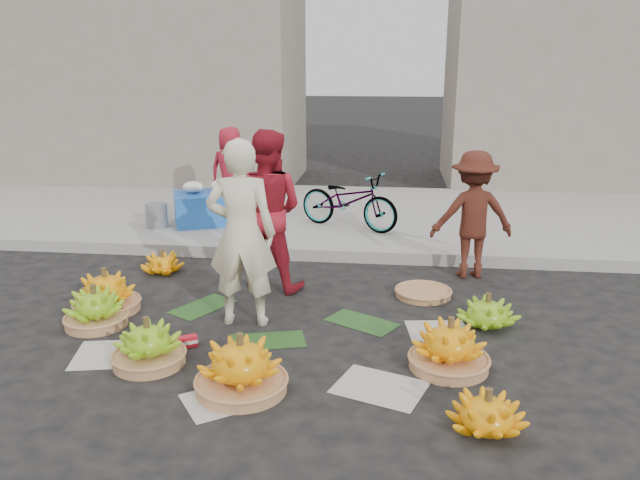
# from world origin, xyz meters

# --- Properties ---
(ground) EXTENTS (80.00, 80.00, 0.00)m
(ground) POSITION_xyz_m (0.00, 0.00, 0.00)
(ground) COLOR black
(ground) RESTS_ON ground
(curb) EXTENTS (40.00, 0.25, 0.15)m
(curb) POSITION_xyz_m (0.00, 2.20, 0.07)
(curb) COLOR gray
(curb) RESTS_ON ground
(sidewalk) EXTENTS (40.00, 4.00, 0.12)m
(sidewalk) POSITION_xyz_m (0.00, 4.30, 0.06)
(sidewalk) COLOR gray
(sidewalk) RESTS_ON ground
(building_left) EXTENTS (6.00, 3.00, 4.00)m
(building_left) POSITION_xyz_m (-4.00, 7.20, 2.00)
(building_left) COLOR gray
(building_left) RESTS_ON sidewalk
(building_right) EXTENTS (5.00, 3.00, 5.00)m
(building_right) POSITION_xyz_m (4.50, 7.70, 2.50)
(building_right) COLOR gray
(building_right) RESTS_ON sidewalk
(newspaper_scatter) EXTENTS (3.20, 1.80, 0.00)m
(newspaper_scatter) POSITION_xyz_m (0.00, -0.80, 0.00)
(newspaper_scatter) COLOR beige
(newspaper_scatter) RESTS_ON ground
(banana_leaves) EXTENTS (2.00, 1.00, 0.00)m
(banana_leaves) POSITION_xyz_m (-0.10, 0.20, 0.00)
(banana_leaves) COLOR #1D4A18
(banana_leaves) RESTS_ON ground
(banana_bunch_0) EXTENTS (0.56, 0.56, 0.40)m
(banana_bunch_0) POSITION_xyz_m (-1.74, -0.06, 0.17)
(banana_bunch_0) COLOR #AB7247
(banana_bunch_0) RESTS_ON ground
(banana_bunch_1) EXTENTS (0.58, 0.58, 0.41)m
(banana_bunch_1) POSITION_xyz_m (-0.97, -0.74, 0.17)
(banana_bunch_1) COLOR #AB7247
(banana_bunch_1) RESTS_ON ground
(banana_bunch_2) EXTENTS (0.78, 0.78, 0.46)m
(banana_bunch_2) POSITION_xyz_m (-0.12, -1.06, 0.20)
(banana_bunch_2) COLOR #AB7247
(banana_bunch_2) RESTS_ON ground
(banana_bunch_3) EXTENTS (0.62, 0.62, 0.32)m
(banana_bunch_3) POSITION_xyz_m (1.61, -1.40, 0.13)
(banana_bunch_3) COLOR #FFA80C
(banana_bunch_3) RESTS_ON ground
(banana_bunch_4) EXTENTS (0.63, 0.63, 0.44)m
(banana_bunch_4) POSITION_xyz_m (1.44, -0.52, 0.19)
(banana_bunch_4) COLOR #AB7247
(banana_bunch_4) RESTS_ON ground
(banana_bunch_5) EXTENTS (0.68, 0.68, 0.33)m
(banana_bunch_5) POSITION_xyz_m (1.85, 0.34, 0.14)
(banana_bunch_5) COLOR #69AD18
(banana_bunch_5) RESTS_ON ground
(banana_bunch_6) EXTENTS (0.63, 0.63, 0.44)m
(banana_bunch_6) POSITION_xyz_m (-1.81, 0.31, 0.19)
(banana_bunch_6) COLOR #AB7247
(banana_bunch_6) RESTS_ON ground
(banana_bunch_7) EXTENTS (0.45, 0.45, 0.28)m
(banana_bunch_7) POSITION_xyz_m (-1.67, 1.46, 0.12)
(banana_bunch_7) COLOR #FFA80C
(banana_bunch_7) RESTS_ON ground
(basket_spare) EXTENTS (0.74, 0.74, 0.07)m
(basket_spare) POSITION_xyz_m (1.30, 1.06, 0.03)
(basket_spare) COLOR #AB7247
(basket_spare) RESTS_ON ground
(incense_stack) EXTENTS (0.24, 0.18, 0.10)m
(incense_stack) POSITION_xyz_m (-0.79, -0.42, 0.05)
(incense_stack) COLOR red
(incense_stack) RESTS_ON ground
(vendor_cream) EXTENTS (0.65, 0.45, 1.73)m
(vendor_cream) POSITION_xyz_m (-0.40, 0.18, 0.86)
(vendor_cream) COLOR white
(vendor_cream) RESTS_ON ground
(vendor_red) EXTENTS (0.91, 0.75, 1.70)m
(vendor_red) POSITION_xyz_m (-0.37, 1.14, 0.85)
(vendor_red) COLOR red
(vendor_red) RESTS_ON ground
(man_striped) EXTENTS (1.00, 0.67, 1.43)m
(man_striped) POSITION_xyz_m (1.84, 1.78, 0.72)
(man_striped) COLOR maroon
(man_striped) RESTS_ON ground
(flower_table) EXTENTS (1.24, 1.02, 0.62)m
(flower_table) POSITION_xyz_m (-1.59, 3.35, 0.38)
(flower_table) COLOR blue
(flower_table) RESTS_ON sidewalk
(grey_bucket) EXTENTS (0.30, 0.30, 0.34)m
(grey_bucket) POSITION_xyz_m (-2.32, 3.02, 0.29)
(grey_bucket) COLOR slate
(grey_bucket) RESTS_ON sidewalk
(flower_vendor) EXTENTS (0.68, 0.48, 1.32)m
(flower_vendor) POSITION_xyz_m (-1.47, 3.91, 0.78)
(flower_vendor) COLOR red
(flower_vendor) RESTS_ON sidewalk
(bicycle) EXTENTS (1.11, 1.58, 0.79)m
(bicycle) POSITION_xyz_m (0.35, 3.29, 0.51)
(bicycle) COLOR gray
(bicycle) RESTS_ON sidewalk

